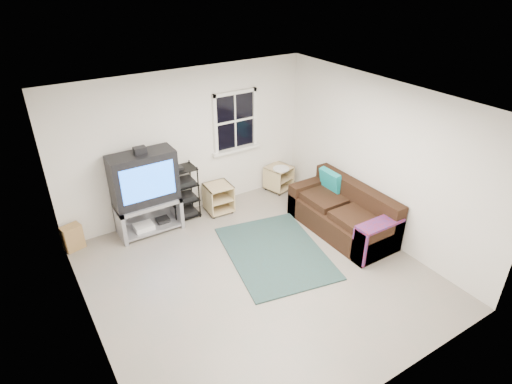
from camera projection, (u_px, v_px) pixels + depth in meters
room at (235, 125)px, 7.77m from camera, size 4.60×4.62×4.60m
tv_unit at (145, 186)px, 7.00m from camera, size 1.06×0.53×1.55m
av_rack at (183, 196)px, 7.58m from camera, size 0.50×0.37×1.01m
side_table_left at (218, 197)px, 7.85m from camera, size 0.48×0.48×0.54m
side_table_right at (278, 176)px, 8.59m from camera, size 0.55×0.55×0.52m
sofa at (343, 214)px, 7.26m from camera, size 0.86×1.94×0.89m
shag_rug at (275, 252)px, 6.83m from camera, size 1.78×2.20×0.02m
paper_bag at (73, 237)px, 6.84m from camera, size 0.34×0.26×0.42m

